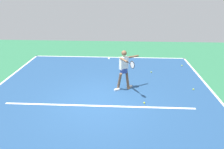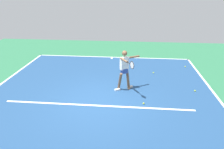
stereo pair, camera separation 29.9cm
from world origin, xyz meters
The scene contains 11 objects.
ground_plane centered at (0.00, 0.00, 0.00)m, with size 19.56×19.56×0.00m, color #2D754C.
court_surface centered at (0.00, 0.00, 0.00)m, with size 9.45×11.13×0.00m, color navy.
court_line_baseline_near centered at (0.00, -5.52, 0.00)m, with size 9.45×0.10×0.01m, color white.
court_line_sideline_left centered at (-4.67, 0.00, 0.00)m, with size 0.10×11.13×0.01m, color white.
court_line_service centered at (0.00, 0.33, 0.00)m, with size 7.09×0.10×0.01m, color white.
court_line_centre_mark centered at (0.00, -5.32, 0.00)m, with size 0.10×0.30×0.01m, color white.
tennis_player centered at (-0.94, -1.11, 0.99)m, with size 1.02×1.37×1.73m.
tennis_ball_by_sideline centered at (-2.35, -3.06, 0.03)m, with size 0.07×0.07×0.07m, color #C6E53D.
tennis_ball_centre_court centered at (-3.92, -1.18, 0.03)m, with size 0.07×0.07×0.07m, color #CCE033.
tennis_ball_near_player centered at (-4.18, -4.12, 0.03)m, with size 0.07×0.07×0.07m, color yellow.
tennis_ball_far_corner centered at (-1.71, 0.06, 0.03)m, with size 0.07×0.07×0.07m, color yellow.
Camera 1 is at (-0.86, 6.90, 4.04)m, focal length 33.13 mm.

